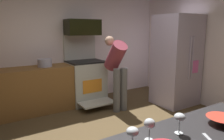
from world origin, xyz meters
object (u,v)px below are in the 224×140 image
object	(u,v)px
person_cook	(117,67)
oven_range	(86,80)
stock_pot	(45,63)
wine_glass_near	(133,133)
wine_glass_far	(180,118)
wine_glass_mid	(150,125)
mixing_bowl_large	(222,121)
refrigerator	(176,61)
microwave	(83,27)

from	to	relation	value
person_cook	oven_range	bearing A→B (deg)	117.61
oven_range	stock_pot	size ratio (longest dim) A/B	5.34
wine_glass_near	wine_glass_far	world-z (taller)	wine_glass_far
wine_glass_far	stock_pot	xyz separation A→B (m)	(-0.07, 3.30, -0.04)
stock_pot	wine_glass_far	bearing A→B (deg)	-88.80
oven_range	wine_glass_mid	xyz separation A→B (m)	(-1.05, -3.25, 0.51)
wine_glass_far	stock_pot	bearing A→B (deg)	91.20
mixing_bowl_large	wine_glass_far	size ratio (longest dim) A/B	1.58
wine_glass_near	wine_glass_far	xyz separation A→B (m)	(0.39, -0.03, 0.02)
refrigerator	wine_glass_near	xyz separation A→B (m)	(-2.84, -2.16, 0.04)
oven_range	mixing_bowl_large	distance (m)	3.41
person_cook	mixing_bowl_large	size ratio (longest dim) A/B	6.14
person_cook	wine_glass_near	world-z (taller)	person_cook
mixing_bowl_large	wine_glass_mid	world-z (taller)	wine_glass_mid
mixing_bowl_large	wine_glass_near	xyz separation A→B (m)	(-0.80, 0.11, 0.07)
refrigerator	stock_pot	world-z (taller)	refrigerator
wine_glass_mid	wine_glass_far	xyz separation A→B (m)	(0.24, -0.04, 0.00)
person_cook	mixing_bowl_large	world-z (taller)	person_cook
stock_pot	wine_glass_near	bearing A→B (deg)	-95.59
refrigerator	stock_pot	xyz separation A→B (m)	(-2.52, 1.12, 0.01)
wine_glass_mid	refrigerator	bearing A→B (deg)	38.53
stock_pot	mixing_bowl_large	bearing A→B (deg)	-81.96
refrigerator	microwave	bearing A→B (deg)	144.02
microwave	wine_glass_mid	xyz separation A→B (m)	(-1.05, -3.34, -0.66)
oven_range	refrigerator	world-z (taller)	refrigerator
microwave	mixing_bowl_large	size ratio (longest dim) A/B	3.04
refrigerator	stock_pot	distance (m)	2.76
person_cook	wine_glass_far	bearing A→B (deg)	-114.39
microwave	stock_pot	size ratio (longest dim) A/B	2.63
wine_glass_near	refrigerator	bearing A→B (deg)	37.17
mixing_bowl_large	oven_range	bearing A→B (deg)	83.24
oven_range	mixing_bowl_large	size ratio (longest dim) A/B	6.18
microwave	stock_pot	world-z (taller)	microwave
person_cook	wine_glass_far	world-z (taller)	person_cook
wine_glass_mid	wine_glass_far	distance (m)	0.25
wine_glass_mid	stock_pot	world-z (taller)	wine_glass_mid
mixing_bowl_large	person_cook	bearing A→B (deg)	73.97
stock_pot	wine_glass_mid	bearing A→B (deg)	-93.04
wine_glass_near	stock_pot	bearing A→B (deg)	84.41
wine_glass_near	stock_pot	distance (m)	3.29
oven_range	microwave	xyz separation A→B (m)	(-0.00, 0.10, 1.16)
wine_glass_far	stock_pot	size ratio (longest dim) A/B	0.55
microwave	person_cook	xyz separation A→B (m)	(0.37, -0.80, -0.78)
refrigerator	wine_glass_far	bearing A→B (deg)	-138.29
mixing_bowl_large	wine_glass_far	world-z (taller)	wine_glass_far
microwave	mixing_bowl_large	xyz separation A→B (m)	(-0.40, -3.46, -0.74)
wine_glass_near	stock_pot	xyz separation A→B (m)	(0.32, 3.27, -0.02)
oven_range	person_cook	xyz separation A→B (m)	(0.37, -0.70, 0.38)
microwave	refrigerator	size ratio (longest dim) A/B	0.38
wine_glass_near	wine_glass_far	bearing A→B (deg)	-4.54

